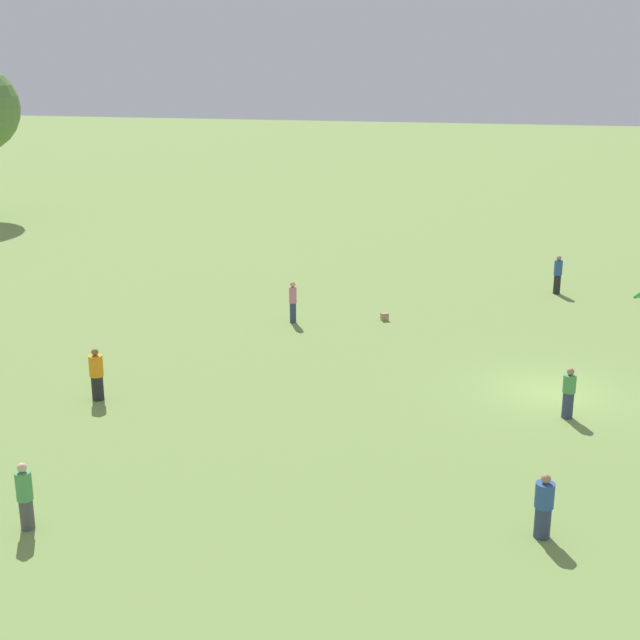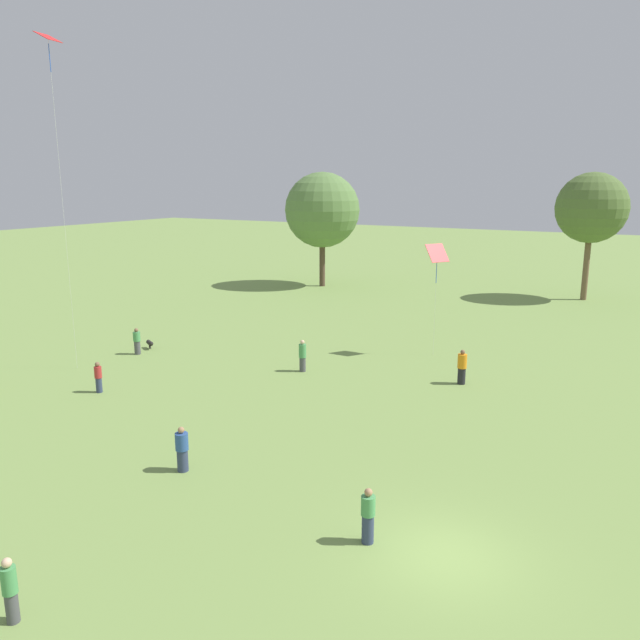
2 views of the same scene
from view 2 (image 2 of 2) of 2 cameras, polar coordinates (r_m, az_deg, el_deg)
ground_plane at (r=19.09m, az=11.36°, el=-20.42°), size 240.00×240.00×0.00m
tree_0 at (r=61.78m, az=0.21°, el=10.01°), size 7.31×7.31×11.17m
tree_1 at (r=59.20m, az=23.58°, el=9.35°), size 6.05×6.05×11.07m
person_0 at (r=23.55m, az=-12.50°, el=-11.49°), size 0.53×0.53×1.70m
person_1 at (r=39.38m, az=-16.39°, el=-1.90°), size 0.52×0.52×1.63m
person_3 at (r=18.96m, az=4.41°, el=-17.45°), size 0.59×0.59×1.71m
person_4 at (r=34.41m, az=-1.61°, el=-3.30°), size 0.45×0.45×1.79m
person_5 at (r=32.97m, az=-19.61°, el=-4.95°), size 0.44×0.44×1.57m
person_7 at (r=33.14m, az=12.85°, el=-4.23°), size 0.53×0.53×1.83m
person_8 at (r=17.68m, az=-26.48°, el=-21.24°), size 0.50×0.50×1.71m
kite_0 at (r=36.89m, az=-23.51°, el=21.42°), size 1.05×1.13×17.61m
kite_3 at (r=37.38m, az=10.66°, el=5.87°), size 1.33×1.47×6.69m
dog_0 at (r=40.51m, az=-15.28°, el=-2.06°), size 0.82×0.61×0.54m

